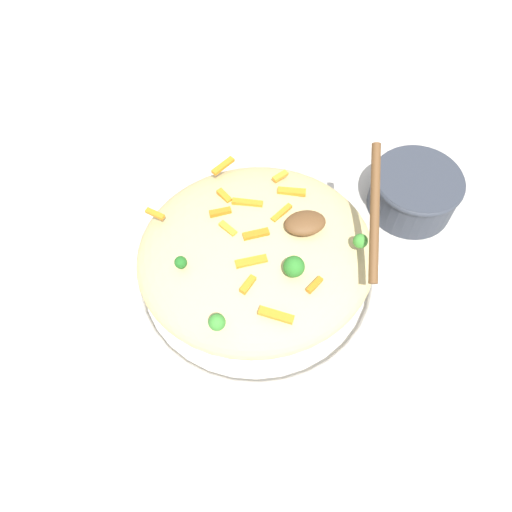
# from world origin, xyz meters

# --- Properties ---
(ground_plane) EXTENTS (2.40, 2.40, 0.00)m
(ground_plane) POSITION_xyz_m (0.00, 0.00, 0.00)
(ground_plane) COLOR beige
(serving_bowl) EXTENTS (0.38, 0.38, 0.05)m
(serving_bowl) POSITION_xyz_m (0.00, 0.00, 0.03)
(serving_bowl) COLOR silver
(serving_bowl) RESTS_ON ground_plane
(pasta_mound) EXTENTS (0.33, 0.31, 0.09)m
(pasta_mound) POSITION_xyz_m (0.00, 0.00, 0.08)
(pasta_mound) COLOR #D1BA7A
(pasta_mound) RESTS_ON serving_bowl
(carrot_piece_0) EXTENTS (0.04, 0.03, 0.01)m
(carrot_piece_0) POSITION_xyz_m (-0.02, 0.13, 0.13)
(carrot_piece_0) COLOR orange
(carrot_piece_0) RESTS_ON pasta_mound
(carrot_piece_1) EXTENTS (0.02, 0.03, 0.01)m
(carrot_piece_1) POSITION_xyz_m (-0.03, 0.02, 0.13)
(carrot_piece_1) COLOR orange
(carrot_piece_1) RESTS_ON pasta_mound
(carrot_piece_2) EXTENTS (0.02, 0.03, 0.01)m
(carrot_piece_2) POSITION_xyz_m (-0.03, 0.08, 0.13)
(carrot_piece_2) COLOR orange
(carrot_piece_2) RESTS_ON pasta_mound
(carrot_piece_3) EXTENTS (0.04, 0.02, 0.01)m
(carrot_piece_3) POSITION_xyz_m (-0.00, 0.06, 0.13)
(carrot_piece_3) COLOR orange
(carrot_piece_3) RESTS_ON pasta_mound
(carrot_piece_4) EXTENTS (0.03, 0.02, 0.01)m
(carrot_piece_4) POSITION_xyz_m (0.06, 0.10, 0.13)
(carrot_piece_4) COLOR orange
(carrot_piece_4) RESTS_ON pasta_mound
(carrot_piece_5) EXTENTS (0.04, 0.02, 0.01)m
(carrot_piece_5) POSITION_xyz_m (0.07, 0.07, 0.13)
(carrot_piece_5) COLOR orange
(carrot_piece_5) RESTS_ON pasta_mound
(carrot_piece_6) EXTENTS (0.04, 0.01, 0.01)m
(carrot_piece_6) POSITION_xyz_m (0.00, 0.00, 0.13)
(carrot_piece_6) COLOR orange
(carrot_piece_6) RESTS_ON pasta_mound
(carrot_piece_7) EXTENTS (0.03, 0.02, 0.01)m
(carrot_piece_7) POSITION_xyz_m (-0.13, 0.07, 0.13)
(carrot_piece_7) COLOR orange
(carrot_piece_7) RESTS_ON pasta_mound
(carrot_piece_8) EXTENTS (0.04, 0.03, 0.01)m
(carrot_piece_8) POSITION_xyz_m (0.00, -0.12, 0.13)
(carrot_piece_8) COLOR orange
(carrot_piece_8) RESTS_ON pasta_mound
(carrot_piece_9) EXTENTS (0.03, 0.03, 0.01)m
(carrot_piece_9) POSITION_xyz_m (0.04, 0.03, 0.13)
(carrot_piece_9) COLOR orange
(carrot_piece_9) RESTS_ON pasta_mound
(carrot_piece_10) EXTENTS (0.03, 0.01, 0.01)m
(carrot_piece_10) POSITION_xyz_m (-0.04, 0.05, 0.13)
(carrot_piece_10) COLOR orange
(carrot_piece_10) RESTS_ON pasta_mound
(carrot_piece_11) EXTENTS (0.04, 0.01, 0.01)m
(carrot_piece_11) POSITION_xyz_m (-0.01, -0.04, 0.13)
(carrot_piece_11) COLOR orange
(carrot_piece_11) RESTS_ON pasta_mound
(carrot_piece_12) EXTENTS (0.03, 0.02, 0.01)m
(carrot_piece_12) POSITION_xyz_m (0.06, -0.09, 0.13)
(carrot_piece_12) COLOR orange
(carrot_piece_12) RESTS_ON pasta_mound
(carrot_piece_13) EXTENTS (0.02, 0.02, 0.01)m
(carrot_piece_13) POSITION_xyz_m (-0.03, -0.07, 0.13)
(carrot_piece_13) COLOR orange
(carrot_piece_13) RESTS_ON pasta_mound
(broccoli_floret_0) EXTENTS (0.02, 0.02, 0.02)m
(broccoli_floret_0) POSITION_xyz_m (0.13, -0.04, 0.13)
(broccoli_floret_0) COLOR #377928
(broccoli_floret_0) RESTS_ON pasta_mound
(broccoli_floret_1) EXTENTS (0.02, 0.02, 0.02)m
(broccoli_floret_1) POSITION_xyz_m (-0.10, -0.02, 0.13)
(broccoli_floret_1) COLOR #205B1C
(broccoli_floret_1) RESTS_ON pasta_mound
(broccoli_floret_2) EXTENTS (0.02, 0.02, 0.03)m
(broccoli_floret_2) POSITION_xyz_m (-0.07, -0.12, 0.14)
(broccoli_floret_2) COLOR #377928
(broccoli_floret_2) RESTS_ON pasta_mound
(broccoli_floret_3) EXTENTS (0.03, 0.03, 0.03)m
(broccoli_floret_3) POSITION_xyz_m (0.03, -0.06, 0.14)
(broccoli_floret_3) COLOR #296820
(broccoli_floret_3) RESTS_ON pasta_mound
(serving_spoon) EXTENTS (0.14, 0.17, 0.08)m
(serving_spoon) POSITION_xyz_m (0.10, -0.01, 0.15)
(serving_spoon) COLOR brown
(serving_spoon) RESTS_ON pasta_mound
(companion_bowl) EXTENTS (0.15, 0.15, 0.07)m
(companion_bowl) POSITION_xyz_m (0.29, 0.09, 0.04)
(companion_bowl) COLOR #333842
(companion_bowl) RESTS_ON ground_plane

